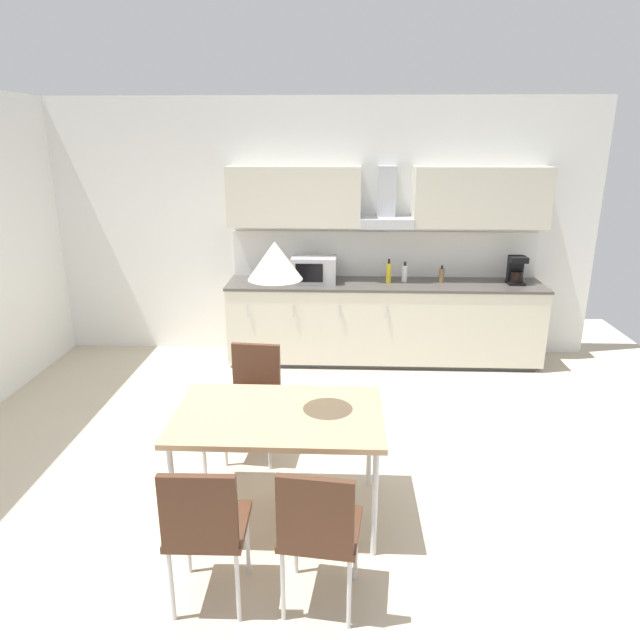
{
  "coord_description": "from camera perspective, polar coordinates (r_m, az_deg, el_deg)",
  "views": [
    {
      "loc": [
        0.49,
        -3.7,
        2.39
      ],
      "look_at": [
        0.31,
        0.65,
        1.0
      ],
      "focal_mm": 32.0,
      "sensor_mm": 36.0,
      "label": 1
    }
  ],
  "objects": [
    {
      "name": "chair_far_left",
      "position": [
        4.48,
        -6.63,
        -6.9
      ],
      "size": [
        0.44,
        0.44,
        0.87
      ],
      "color": "#4C2D1E",
      "rests_on": "ground_plane"
    },
    {
      "name": "bottle_white",
      "position": [
        6.27,
        8.45,
        4.65
      ],
      "size": [
        0.06,
        0.06,
        0.22
      ],
      "color": "white",
      "rests_on": "kitchen_counter"
    },
    {
      "name": "wall_back",
      "position": [
        6.49,
        -2.06,
        9.02
      ],
      "size": [
        6.55,
        0.1,
        2.82
      ],
      "primitive_type": "cube",
      "color": "white",
      "rests_on": "ground_plane"
    },
    {
      "name": "chair_near_right",
      "position": [
        3.05,
        -0.16,
        -19.85
      ],
      "size": [
        0.44,
        0.44,
        0.87
      ],
      "color": "#4C2D1E",
      "rests_on": "ground_plane"
    },
    {
      "name": "bottle_yellow",
      "position": [
        6.21,
        6.87,
        4.73
      ],
      "size": [
        0.06,
        0.06,
        0.26
      ],
      "color": "yellow",
      "rests_on": "kitchen_counter"
    },
    {
      "name": "chair_near_left",
      "position": [
        3.12,
        -11.47,
        -19.22
      ],
      "size": [
        0.41,
        0.41,
        0.87
      ],
      "color": "#4C2D1E",
      "rests_on": "ground_plane"
    },
    {
      "name": "microwave",
      "position": [
        6.18,
        -0.63,
        5.08
      ],
      "size": [
        0.48,
        0.35,
        0.28
      ],
      "color": "#ADADB2",
      "rests_on": "kitchen_counter"
    },
    {
      "name": "upper_wall_cabinets",
      "position": [
        6.22,
        6.68,
        12.06
      ],
      "size": [
        3.38,
        0.4,
        0.63
      ],
      "color": "beige"
    },
    {
      "name": "coffee_maker",
      "position": [
        6.47,
        19.02,
        4.76
      ],
      "size": [
        0.18,
        0.19,
        0.3
      ],
      "color": "black",
      "rests_on": "kitchen_counter"
    },
    {
      "name": "bottle_brown",
      "position": [
        6.33,
        12.05,
        4.41
      ],
      "size": [
        0.06,
        0.06,
        0.18
      ],
      "color": "brown",
      "rests_on": "kitchen_counter"
    },
    {
      "name": "pendant_lamp",
      "position": [
        3.31,
        -4.53,
        5.95
      ],
      "size": [
        0.32,
        0.32,
        0.22
      ],
      "primitive_type": "cone",
      "color": "silver"
    },
    {
      "name": "dining_table",
      "position": [
        3.66,
        -4.14,
        -9.93
      ],
      "size": [
        1.31,
        0.85,
        0.75
      ],
      "color": "tan",
      "rests_on": "ground_plane"
    },
    {
      "name": "backsplash_tile",
      "position": [
        6.47,
        6.38,
        6.56
      ],
      "size": [
        3.38,
        0.02,
        0.51
      ],
      "primitive_type": "cube",
      "color": "silver",
      "rests_on": "kitchen_counter"
    },
    {
      "name": "ground_plane",
      "position": [
        4.44,
        -4.57,
        -15.08
      ],
      "size": [
        8.19,
        7.93,
        0.02
      ],
      "primitive_type": "cube",
      "color": "beige"
    },
    {
      "name": "kitchen_counter",
      "position": [
        6.35,
        6.35,
        -0.17
      ],
      "size": [
        3.4,
        0.67,
        0.9
      ],
      "color": "#333333",
      "rests_on": "ground_plane"
    }
  ]
}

